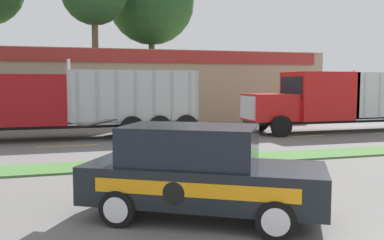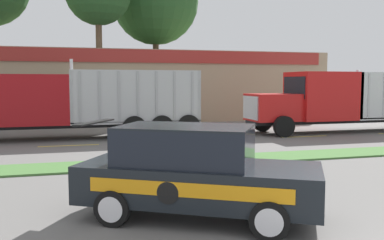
% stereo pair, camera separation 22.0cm
% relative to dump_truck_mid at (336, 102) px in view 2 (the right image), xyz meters
% --- Properties ---
extents(grass_verge, '(120.00, 1.65, 0.06)m').
position_rel_dump_truck_mid_xyz_m(grass_verge, '(-8.27, -6.10, -1.55)').
color(grass_verge, '#477538').
rests_on(grass_verge, ground_plane).
extents(centre_line_3, '(2.40, 0.14, 0.01)m').
position_rel_dump_truck_mid_xyz_m(centre_line_3, '(-13.35, -1.28, -1.58)').
color(centre_line_3, yellow).
rests_on(centre_line_3, ground_plane).
extents(centre_line_4, '(2.40, 0.14, 0.01)m').
position_rel_dump_truck_mid_xyz_m(centre_line_4, '(-7.95, -1.28, -1.58)').
color(centre_line_4, yellow).
rests_on(centre_line_4, ground_plane).
extents(centre_line_5, '(2.40, 0.14, 0.01)m').
position_rel_dump_truck_mid_xyz_m(centre_line_5, '(-2.55, -1.28, -1.58)').
color(centre_line_5, yellow).
rests_on(centre_line_5, ground_plane).
extents(dump_truck_mid, '(11.69, 2.71, 3.20)m').
position_rel_dump_truck_mid_xyz_m(dump_truck_mid, '(0.00, 0.00, 0.00)').
color(dump_truck_mid, black).
rests_on(dump_truck_mid, ground_plane).
extents(dump_truck_trail, '(11.37, 2.66, 3.59)m').
position_rel_dump_truck_mid_xyz_m(dump_truck_trail, '(-13.84, 0.94, -0.05)').
color(dump_truck_trail, black).
rests_on(dump_truck_trail, ground_plane).
extents(rally_car, '(4.75, 3.77, 1.80)m').
position_rel_dump_truck_mid_xyz_m(rally_car, '(-10.97, -11.63, -0.68)').
color(rally_car, black).
rests_on(rally_car, ground_plane).
extents(store_building_backdrop, '(30.07, 12.10, 4.64)m').
position_rel_dump_truck_mid_xyz_m(store_building_backdrop, '(-10.92, 13.16, 0.74)').
color(store_building_backdrop, '#9E896B').
rests_on(store_building_backdrop, ground_plane).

